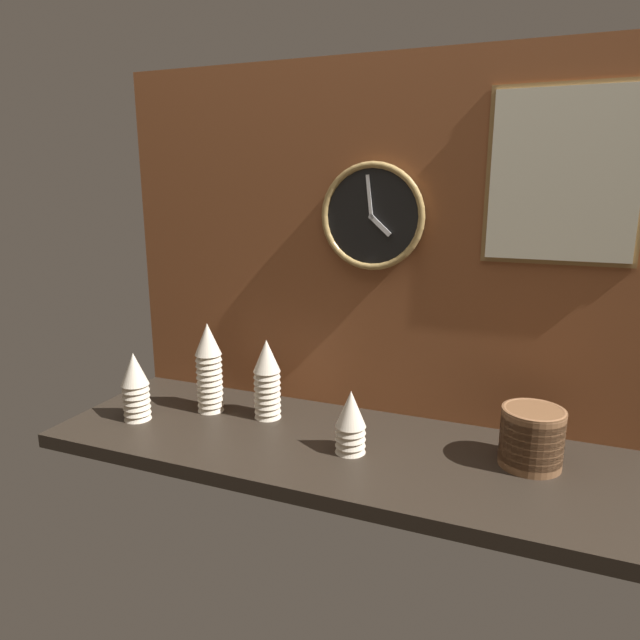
{
  "coord_description": "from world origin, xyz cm",
  "views": [
    {
      "loc": [
        51.26,
        -137.38,
        70.56
      ],
      "look_at": [
        -5.72,
        4.0,
        33.27
      ],
      "focal_mm": 32.0,
      "sensor_mm": 36.0,
      "label": 1
    }
  ],
  "objects_px": {
    "cup_stack_far_left": "(135,386)",
    "menu_board": "(564,176)",
    "bowl_stack_far_right": "(532,436)",
    "cup_stack_center_right": "(351,422)",
    "cup_stack_center_left": "(267,379)",
    "wall_clock": "(372,217)"
  },
  "relations": [
    {
      "from": "cup_stack_center_right",
      "to": "wall_clock",
      "type": "xyz_separation_m",
      "value": [
        -0.04,
        0.28,
        0.52
      ]
    },
    {
      "from": "cup_stack_far_left",
      "to": "bowl_stack_far_right",
      "type": "xyz_separation_m",
      "value": [
        1.12,
        0.14,
        -0.03
      ]
    },
    {
      "from": "cup_stack_center_left",
      "to": "bowl_stack_far_right",
      "type": "height_order",
      "value": "cup_stack_center_left"
    },
    {
      "from": "cup_stack_center_right",
      "to": "cup_stack_far_left",
      "type": "relative_size",
      "value": 0.82
    },
    {
      "from": "cup_stack_far_left",
      "to": "menu_board",
      "type": "height_order",
      "value": "menu_board"
    },
    {
      "from": "cup_stack_center_left",
      "to": "menu_board",
      "type": "xyz_separation_m",
      "value": [
        0.77,
        0.17,
        0.59
      ]
    },
    {
      "from": "cup_stack_center_right",
      "to": "wall_clock",
      "type": "bearing_deg",
      "value": 97.67
    },
    {
      "from": "menu_board",
      "to": "cup_stack_far_left",
      "type": "bearing_deg",
      "value": -163.94
    },
    {
      "from": "cup_stack_center_right",
      "to": "menu_board",
      "type": "height_order",
      "value": "menu_board"
    },
    {
      "from": "cup_stack_center_right",
      "to": "wall_clock",
      "type": "distance_m",
      "value": 0.59
    },
    {
      "from": "bowl_stack_far_right",
      "to": "cup_stack_center_left",
      "type": "bearing_deg",
      "value": 178.34
    },
    {
      "from": "cup_stack_center_right",
      "to": "menu_board",
      "type": "relative_size",
      "value": 0.38
    },
    {
      "from": "cup_stack_far_left",
      "to": "menu_board",
      "type": "bearing_deg",
      "value": 16.06
    },
    {
      "from": "cup_stack_center_right",
      "to": "bowl_stack_far_right",
      "type": "relative_size",
      "value": 1.1
    },
    {
      "from": "bowl_stack_far_right",
      "to": "menu_board",
      "type": "distance_m",
      "value": 0.67
    },
    {
      "from": "cup_stack_center_right",
      "to": "bowl_stack_far_right",
      "type": "xyz_separation_m",
      "value": [
        0.45,
        0.1,
        -0.01
      ]
    },
    {
      "from": "bowl_stack_far_right",
      "to": "wall_clock",
      "type": "height_order",
      "value": "wall_clock"
    },
    {
      "from": "cup_stack_center_right",
      "to": "bowl_stack_far_right",
      "type": "distance_m",
      "value": 0.46
    },
    {
      "from": "cup_stack_far_left",
      "to": "cup_stack_center_left",
      "type": "bearing_deg",
      "value": 24.02
    },
    {
      "from": "cup_stack_center_left",
      "to": "menu_board",
      "type": "height_order",
      "value": "menu_board"
    },
    {
      "from": "cup_stack_center_right",
      "to": "cup_stack_far_left",
      "type": "distance_m",
      "value": 0.67
    },
    {
      "from": "cup_stack_center_right",
      "to": "cup_stack_far_left",
      "type": "bearing_deg",
      "value": -176.9
    },
    {
      "from": "wall_clock",
      "to": "menu_board",
      "type": "height_order",
      "value": "menu_board"
    },
    {
      "from": "cup_stack_far_left",
      "to": "bowl_stack_far_right",
      "type": "distance_m",
      "value": 1.13
    },
    {
      "from": "bowl_stack_far_right",
      "to": "wall_clock",
      "type": "xyz_separation_m",
      "value": [
        -0.49,
        0.18,
        0.53
      ]
    },
    {
      "from": "cup_stack_center_left",
      "to": "wall_clock",
      "type": "xyz_separation_m",
      "value": [
        0.27,
        0.16,
        0.48
      ]
    },
    {
      "from": "wall_clock",
      "to": "menu_board",
      "type": "relative_size",
      "value": 0.69
    },
    {
      "from": "bowl_stack_far_right",
      "to": "menu_board",
      "type": "xyz_separation_m",
      "value": [
        0.02,
        0.19,
        0.64
      ]
    },
    {
      "from": "cup_stack_far_left",
      "to": "bowl_stack_far_right",
      "type": "bearing_deg",
      "value": 7.08
    },
    {
      "from": "bowl_stack_far_right",
      "to": "cup_stack_center_right",
      "type": "bearing_deg",
      "value": -167.09
    },
    {
      "from": "wall_clock",
      "to": "cup_stack_far_left",
      "type": "bearing_deg",
      "value": -153.34
    },
    {
      "from": "wall_clock",
      "to": "cup_stack_center_left",
      "type": "bearing_deg",
      "value": -150.03
    }
  ]
}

